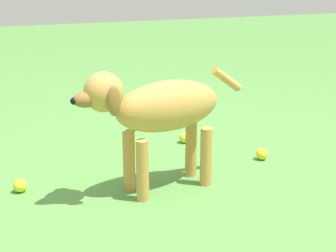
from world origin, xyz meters
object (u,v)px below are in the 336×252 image
(tennis_ball_1, at_px, (20,186))
(tennis_ball_4, at_px, (133,126))
(tennis_ball_0, at_px, (184,138))
(dog, at_px, (158,109))
(tennis_ball_2, at_px, (262,154))

(tennis_ball_1, xyz_separation_m, tennis_ball_4, (-0.74, 0.77, 0.00))
(tennis_ball_0, distance_m, tennis_ball_1, 1.08)
(tennis_ball_0, xyz_separation_m, tennis_ball_4, (-0.34, -0.23, 0.00))
(dog, xyz_separation_m, tennis_ball_1, (-0.19, -0.64, -0.37))
(dog, distance_m, tennis_ball_0, 0.79)
(dog, xyz_separation_m, tennis_ball_4, (-0.93, 0.14, -0.37))
(tennis_ball_4, bearing_deg, tennis_ball_2, 35.45)
(tennis_ball_0, height_order, tennis_ball_2, same)
(tennis_ball_0, bearing_deg, dog, -31.60)
(tennis_ball_2, bearing_deg, tennis_ball_4, -144.55)
(dog, height_order, tennis_ball_4, dog)
(tennis_ball_0, bearing_deg, tennis_ball_2, 36.57)
(tennis_ball_1, height_order, tennis_ball_4, same)
(tennis_ball_1, relative_size, tennis_ball_4, 1.00)
(dog, xyz_separation_m, tennis_ball_0, (-0.59, 0.37, -0.37))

